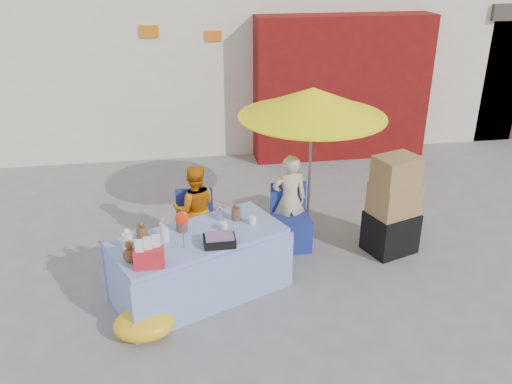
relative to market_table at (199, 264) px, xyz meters
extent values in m
plane|color=slate|center=(0.71, -0.07, -0.39)|extent=(80.00, 80.00, 0.00)
cube|color=silver|center=(0.71, 6.93, 1.86)|extent=(12.00, 5.00, 4.50)
cube|color=maroon|center=(2.91, 4.13, 0.91)|extent=(3.20, 0.60, 2.60)
cube|color=#4C331E|center=(7.21, 5.93, 0.81)|extent=(2.60, 3.00, 2.40)
cube|color=orange|center=(-0.49, 4.41, 1.96)|extent=(0.32, 0.04, 0.20)
cube|color=orange|center=(0.61, 4.41, 1.86)|extent=(0.28, 0.04, 0.18)
cube|color=#87A1D9|center=(0.01, 0.01, -0.01)|extent=(2.10, 1.57, 0.76)
cube|color=#87A1D9|center=(0.19, -0.40, -0.04)|extent=(1.81, 0.83, 0.71)
cube|color=#87A1D9|center=(-0.18, 0.41, -0.04)|extent=(1.81, 0.83, 0.71)
cylinder|color=white|center=(-0.75, -0.17, 0.46)|extent=(0.15, 0.15, 0.18)
cylinder|color=brown|center=(-0.60, 0.01, 0.45)|extent=(0.16, 0.16, 0.16)
cylinder|color=white|center=(-0.36, -0.05, 0.48)|extent=(0.13, 0.13, 0.22)
cylinder|color=brown|center=(-0.17, 0.15, 0.44)|extent=(0.17, 0.17, 0.14)
cylinder|color=#B2B2B7|center=(0.28, 0.37, 0.43)|extent=(0.12, 0.12, 0.12)
cylinder|color=brown|center=(0.47, 0.32, 0.44)|extent=(0.15, 0.15, 0.15)
cylinder|color=white|center=(0.30, 0.08, 0.41)|extent=(0.11, 0.11, 0.09)
cylinder|color=white|center=(0.65, 0.18, 0.41)|extent=(0.11, 0.11, 0.09)
sphere|color=brown|center=(-0.71, -0.42, 0.44)|extent=(0.15, 0.15, 0.15)
ellipsoid|color=red|center=(-0.16, -0.24, 0.73)|extent=(0.16, 0.11, 0.15)
cube|color=red|center=(-0.52, -0.56, 0.47)|extent=(0.33, 0.25, 0.20)
cube|color=black|center=(0.22, -0.23, 0.41)|extent=(0.41, 0.36, 0.09)
cube|color=navy|center=(0.02, 0.86, -0.16)|extent=(0.48, 0.46, 0.45)
cube|color=navy|center=(0.02, 1.08, 0.26)|extent=(0.48, 0.04, 0.40)
cube|color=navy|center=(1.27, 0.86, -0.16)|extent=(0.48, 0.46, 0.45)
cube|color=navy|center=(1.27, 1.08, 0.26)|extent=(0.48, 0.04, 0.40)
imported|color=orange|center=(0.02, 1.01, 0.21)|extent=(0.58, 0.45, 1.19)
imported|color=beige|center=(1.27, 1.01, 0.24)|extent=(0.46, 0.30, 1.26)
cylinder|color=gray|center=(1.57, 1.16, 0.61)|extent=(0.04, 0.04, 2.00)
cone|color=#FFF20D|center=(1.57, 1.16, 1.51)|extent=(1.90, 1.90, 0.38)
cylinder|color=#FFF20D|center=(1.57, 1.16, 1.33)|extent=(1.90, 1.90, 0.02)
cube|color=black|center=(2.54, 0.57, -0.12)|extent=(0.73, 0.66, 0.55)
cube|color=#A06E48|center=(2.54, 0.57, 0.37)|extent=(0.68, 0.60, 0.42)
cube|color=#A06E48|center=(2.52, 0.55, 0.76)|extent=(0.63, 0.54, 0.37)
ellipsoid|color=yellow|center=(-0.62, -0.67, -0.25)|extent=(0.78, 0.71, 0.29)
camera|label=1|loc=(-0.19, -5.31, 3.34)|focal=38.00mm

